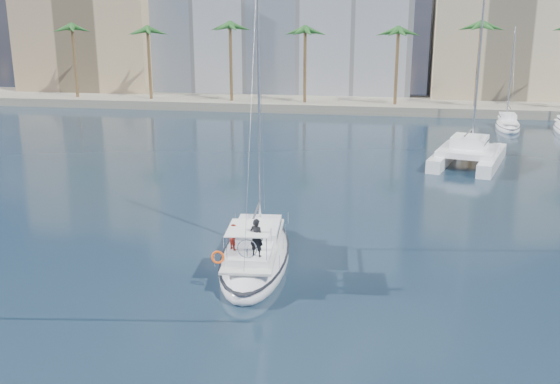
# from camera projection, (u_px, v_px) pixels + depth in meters

# --- Properties ---
(ground) EXTENTS (160.00, 160.00, 0.00)m
(ground) POSITION_uv_depth(u_px,v_px,m) (258.00, 268.00, 32.31)
(ground) COLOR black
(ground) RESTS_ON ground
(quay) EXTENTS (120.00, 14.00, 1.20)m
(quay) POSITION_uv_depth(u_px,v_px,m) (347.00, 104.00, 89.98)
(quay) COLOR gray
(quay) RESTS_ON ground
(building_modern) EXTENTS (42.00, 16.00, 28.00)m
(building_modern) POSITION_uv_depth(u_px,v_px,m) (280.00, 9.00, 99.81)
(building_modern) COLOR silver
(building_modern) RESTS_ON ground
(building_tan_left) EXTENTS (22.00, 14.00, 22.00)m
(building_tan_left) POSITION_uv_depth(u_px,v_px,m) (95.00, 28.00, 101.93)
(building_tan_left) COLOR tan
(building_tan_left) RESTS_ON ground
(building_beige) EXTENTS (20.00, 14.00, 20.00)m
(building_beige) POSITION_uv_depth(u_px,v_px,m) (502.00, 36.00, 92.25)
(building_beige) COLOR #C8B490
(building_beige) RESTS_ON ground
(palm_left) EXTENTS (3.60, 3.60, 12.30)m
(palm_left) POSITION_uv_depth(u_px,v_px,m) (109.00, 34.00, 89.38)
(palm_left) COLOR brown
(palm_left) RESTS_ON ground
(palm_centre) EXTENTS (3.60, 3.60, 12.30)m
(palm_centre) POSITION_uv_depth(u_px,v_px,m) (346.00, 35.00, 83.59)
(palm_centre) COLOR brown
(palm_centre) RESTS_ON ground
(main_sloop) EXTENTS (4.57, 11.23, 16.23)m
(main_sloop) POSITION_uv_depth(u_px,v_px,m) (256.00, 255.00, 32.73)
(main_sloop) COLOR white
(main_sloop) RESTS_ON ground
(catamaran) EXTENTS (7.83, 11.52, 15.52)m
(catamaran) POSITION_uv_depth(u_px,v_px,m) (469.00, 152.00, 55.06)
(catamaran) COLOR white
(catamaran) RESTS_ON ground
(seagull) EXTENTS (1.18, 0.51, 0.22)m
(seagull) POSITION_uv_depth(u_px,v_px,m) (257.00, 246.00, 33.51)
(seagull) COLOR silver
(seagull) RESTS_ON ground
(moored_yacht_a) EXTENTS (3.37, 9.52, 11.90)m
(moored_yacht_a) POSITION_uv_depth(u_px,v_px,m) (507.00, 128.00, 73.47)
(moored_yacht_a) COLOR white
(moored_yacht_a) RESTS_ON ground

